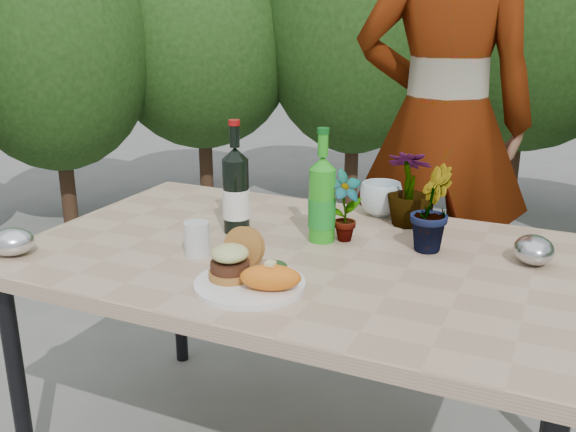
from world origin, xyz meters
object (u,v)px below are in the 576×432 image
at_px(dinner_plate, 250,284).
at_px(wine_bottle, 236,192).
at_px(patio_table, 299,270).
at_px(person, 443,123).

height_order(dinner_plate, wine_bottle, wine_bottle).
distance_m(patio_table, person, 1.05).
relative_size(patio_table, person, 0.81).
bearing_deg(patio_table, wine_bottle, 162.79).
height_order(patio_table, person, person).
xyz_separation_m(patio_table, dinner_plate, (-0.01, -0.28, 0.06)).
height_order(patio_table, wine_bottle, wine_bottle).
relative_size(dinner_plate, wine_bottle, 0.80).
relative_size(wine_bottle, person, 0.18).
distance_m(dinner_plate, person, 1.31).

